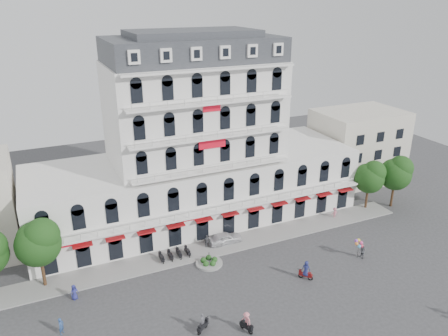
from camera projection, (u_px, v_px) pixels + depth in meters
ground at (255, 286)px, 47.85m from camera, size 120.00×120.00×0.00m
sidewalk at (222, 246)px, 55.46m from camera, size 53.00×4.00×0.16m
main_building at (195, 151)px, 59.46m from camera, size 45.00×15.00×25.80m
flank_building_east at (357, 146)px, 74.04m from camera, size 14.00×10.00×12.00m
traffic_island at (209, 262)px, 51.70m from camera, size 3.20×3.20×1.60m
parked_scooter_row at (175, 258)px, 52.90m from camera, size 4.40×1.80×1.10m
tree_west_inner at (38, 241)px, 45.83m from camera, size 4.76×4.76×8.25m
tree_east_inner at (370, 176)px, 63.56m from camera, size 4.40×4.37×7.57m
tree_east_outer at (396, 172)px, 64.11m from camera, size 4.65×4.65×8.05m
parked_car at (225, 238)px, 55.87m from camera, size 4.47×1.80×1.52m
rider_west at (203, 323)px, 41.14m from camera, size 1.46×1.14×2.02m
rider_east at (306, 270)px, 48.66m from camera, size 1.23×1.38×2.32m
rider_center at (246, 321)px, 41.05m from camera, size 0.93×1.65×2.15m
pedestrian_left at (74, 292)px, 45.51m from camera, size 0.99×0.84×1.73m
pedestrian_mid at (207, 241)px, 54.87m from camera, size 1.07×0.50×1.78m
pedestrian_right at (335, 213)px, 62.26m from camera, size 1.08×0.66×1.63m
pedestrian_far at (61, 326)px, 40.85m from camera, size 0.72×0.75×1.73m
balloon_vendor at (361, 249)px, 52.56m from camera, size 1.32×1.27×2.45m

